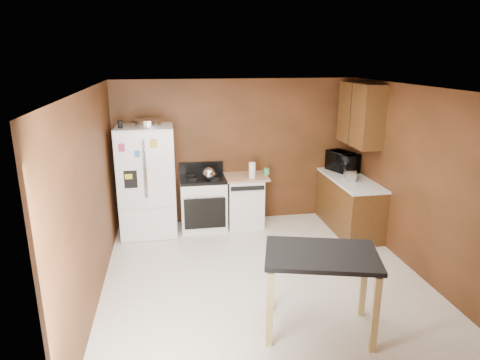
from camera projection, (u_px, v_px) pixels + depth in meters
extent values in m
plane|color=white|center=(264.00, 279.00, 5.72)|extent=(4.50, 4.50, 0.00)
plane|color=white|center=(267.00, 89.00, 5.01)|extent=(4.50, 4.50, 0.00)
plane|color=brown|center=(237.00, 152.00, 7.49)|extent=(4.20, 0.00, 4.20)
plane|color=brown|center=(332.00, 279.00, 3.23)|extent=(4.20, 0.00, 4.20)
plane|color=brown|center=(91.00, 199.00, 5.03)|extent=(0.00, 4.50, 4.50)
plane|color=brown|center=(419.00, 182.00, 5.70)|extent=(0.00, 4.50, 4.50)
cylinder|color=silver|center=(148.00, 123.00, 6.72)|extent=(0.43, 0.43, 0.11)
cylinder|color=black|center=(120.00, 124.00, 6.53)|extent=(0.08, 0.08, 0.12)
sphere|color=silver|center=(209.00, 174.00, 7.02)|extent=(0.21, 0.21, 0.21)
cylinder|color=white|center=(252.00, 170.00, 7.17)|extent=(0.12, 0.12, 0.26)
cylinder|color=#42AB59|center=(267.00, 171.00, 7.38)|extent=(0.11, 0.11, 0.11)
cube|color=silver|center=(350.00, 175.00, 6.99)|extent=(0.22, 0.29, 0.19)
imported|color=black|center=(342.00, 162.00, 7.53)|extent=(0.57, 0.67, 0.32)
cube|color=white|center=(147.00, 181.00, 6.99)|extent=(0.90, 0.75, 1.80)
cube|color=white|center=(130.00, 171.00, 6.51)|extent=(0.43, 0.02, 1.20)
cube|color=white|center=(160.00, 170.00, 6.58)|extent=(0.43, 0.02, 1.20)
cube|color=white|center=(149.00, 225.00, 6.80)|extent=(0.88, 0.02, 0.54)
cube|color=black|center=(131.00, 179.00, 6.54)|extent=(0.20, 0.01, 0.28)
cylinder|color=silver|center=(144.00, 170.00, 6.51)|extent=(0.02, 0.02, 0.90)
cylinder|color=silver|center=(146.00, 169.00, 6.52)|extent=(0.02, 0.02, 0.90)
cube|color=#C82F63|center=(122.00, 148.00, 6.37)|extent=(0.09, 0.00, 0.12)
cube|color=#2D7AC1|center=(137.00, 154.00, 6.43)|extent=(0.08, 0.00, 0.10)
cube|color=gold|center=(153.00, 143.00, 6.43)|extent=(0.10, 0.00, 0.13)
cube|color=gold|center=(129.00, 177.00, 6.50)|extent=(0.11, 0.00, 0.08)
cube|color=white|center=(166.00, 193.00, 6.68)|extent=(0.09, 0.00, 0.10)
cube|color=white|center=(203.00, 204.00, 7.31)|extent=(0.76, 0.65, 0.85)
cube|color=black|center=(203.00, 179.00, 7.19)|extent=(0.76, 0.65, 0.05)
cube|color=black|center=(201.00, 167.00, 7.43)|extent=(0.76, 0.06, 0.20)
cube|color=black|center=(205.00, 213.00, 7.01)|extent=(0.68, 0.02, 0.52)
cylinder|color=silver|center=(205.00, 197.00, 6.92)|extent=(0.62, 0.02, 0.02)
cylinder|color=black|center=(191.00, 175.00, 7.30)|extent=(0.17, 0.17, 0.02)
cylinder|color=black|center=(212.00, 174.00, 7.36)|extent=(0.17, 0.17, 0.02)
cylinder|color=black|center=(192.00, 180.00, 7.00)|extent=(0.17, 0.17, 0.02)
cylinder|color=black|center=(214.00, 179.00, 7.06)|extent=(0.17, 0.17, 0.02)
cube|color=white|center=(244.00, 201.00, 7.45)|extent=(0.60, 0.60, 0.85)
cube|color=black|center=(248.00, 188.00, 7.06)|extent=(0.56, 0.02, 0.07)
cube|color=tan|center=(244.00, 177.00, 7.33)|extent=(0.78, 0.62, 0.04)
cube|color=brown|center=(349.00, 205.00, 7.25)|extent=(0.60, 1.55, 0.86)
cube|color=white|center=(351.00, 180.00, 7.13)|extent=(0.63, 1.58, 0.04)
cube|color=brown|center=(361.00, 114.00, 6.94)|extent=(0.35, 1.05, 1.00)
cube|color=black|center=(350.00, 115.00, 6.91)|extent=(0.01, 0.01, 1.00)
cube|color=black|center=(322.00, 255.00, 4.43)|extent=(1.32, 1.05, 0.05)
cube|color=tan|center=(271.00, 278.00, 4.92)|extent=(0.08, 0.08, 0.83)
cube|color=tan|center=(364.00, 282.00, 4.82)|extent=(0.08, 0.08, 0.83)
cube|color=tan|center=(270.00, 309.00, 4.31)|extent=(0.08, 0.08, 0.83)
cube|color=tan|center=(375.00, 315.00, 4.21)|extent=(0.08, 0.08, 0.83)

